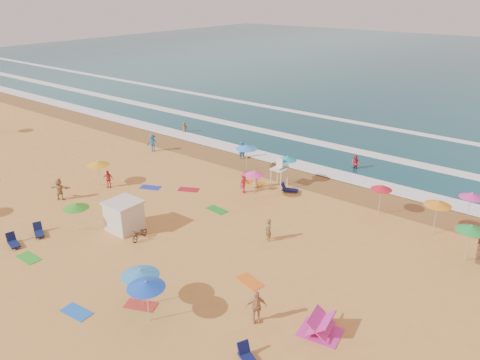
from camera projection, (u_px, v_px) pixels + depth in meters
The scene contains 13 objects.
ground at pixel (166, 216), 34.50m from camera, with size 220.00×220.00×0.00m, color gold.
ocean at pixel (466, 69), 95.54m from camera, with size 220.00×140.00×0.18m, color #0C4756.
wet_sand at pixel (264, 168), 43.58m from camera, with size 220.00×220.00×0.00m, color olive.
surf_foam at pixel (311, 144), 49.96m from camera, with size 200.00×18.70×0.05m.
cabana at pixel (124, 216), 32.27m from camera, with size 2.00×2.00×2.00m, color silver.
cabana_roof at pixel (123, 202), 31.86m from camera, with size 2.20×2.20×0.12m, color silver.
bicycle at pixel (140, 234), 31.20m from camera, with size 0.53×1.51×0.80m, color black.
lifeguard_stand at pixel (279, 174), 39.28m from camera, with size 1.20×1.20×2.10m, color white, non-canonical shape.
beach_umbrellas at pixel (171, 189), 33.62m from camera, with size 59.25×26.43×0.79m.
loungers at pixel (183, 265), 28.15m from camera, with size 56.08×20.26×0.34m.
towels at pixel (171, 230), 32.55m from camera, with size 43.43×20.62×0.03m.
popup_tents at pixel (423, 297), 24.60m from camera, with size 8.80×12.41×1.20m.
beachgoers at pixel (194, 181), 38.63m from camera, with size 47.11×26.78×2.14m.
Camera 1 is at (23.33, -20.87, 15.75)m, focal length 35.00 mm.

